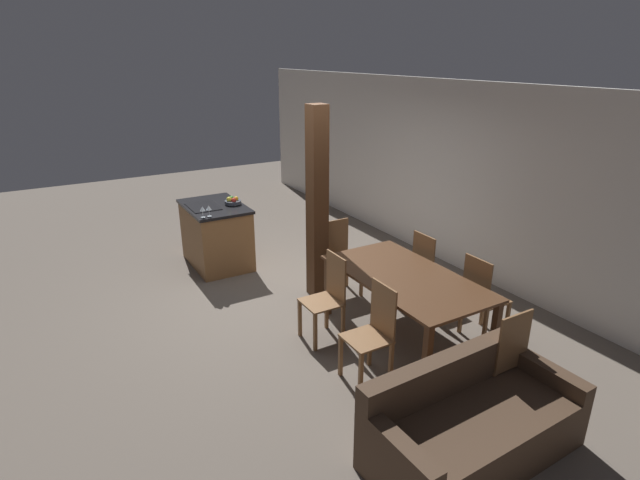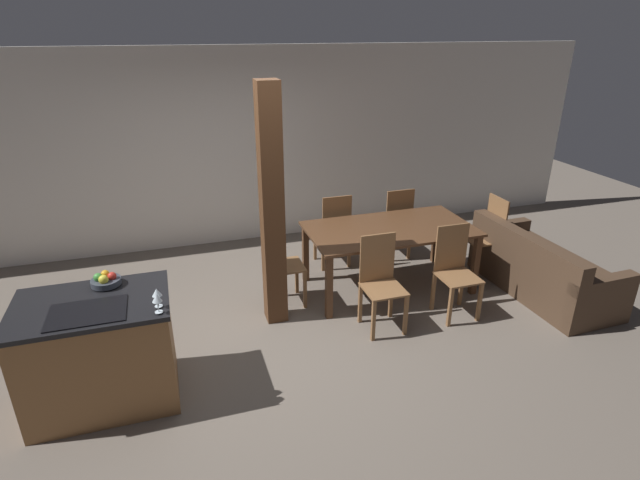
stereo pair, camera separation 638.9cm
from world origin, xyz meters
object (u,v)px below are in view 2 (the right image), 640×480
(dining_chair_far_left, at_px, (334,229))
(couch, at_px, (541,271))
(dining_chair_head_end, at_px, (278,263))
(dining_chair_foot_end, at_px, (487,234))
(kitchen_island, at_px, (100,352))
(dining_chair_far_right, at_px, (395,222))
(timber_post, at_px, (272,210))
(wine_glass_middle, at_px, (157,293))
(fruit_bowl, at_px, (105,280))
(dining_chair_near_left, at_px, (381,281))
(dining_chair_near_right, at_px, (455,270))
(dining_table, at_px, (390,235))
(wine_glass_near, at_px, (157,299))

(dining_chair_far_left, distance_m, couch, 2.53)
(dining_chair_head_end, height_order, dining_chair_foot_end, same)
(kitchen_island, xyz_separation_m, dining_chair_far_right, (3.52, 1.84, 0.04))
(timber_post, bearing_deg, wine_glass_middle, -136.91)
(fruit_bowl, height_order, dining_chair_near_left, fruit_bowl)
(wine_glass_middle, bearing_deg, dining_chair_head_end, 47.48)
(dining_chair_near_right, bearing_deg, couch, 3.99)
(kitchen_island, bearing_deg, dining_table, 19.68)
(timber_post, bearing_deg, couch, -6.71)
(dining_chair_near_left, relative_size, dining_chair_foot_end, 1.00)
(wine_glass_middle, relative_size, dining_table, 0.08)
(dining_table, distance_m, dining_chair_near_right, 0.87)
(dining_chair_near_right, distance_m, couch, 1.26)
(dining_chair_near_left, height_order, dining_chair_head_end, same)
(dining_chair_near_right, bearing_deg, dining_table, 120.32)
(dining_chair_far_left, height_order, dining_chair_far_right, same)
(dining_chair_near_right, bearing_deg, dining_chair_foot_end, 39.16)
(wine_glass_middle, xyz_separation_m, dining_table, (2.57, 1.34, -0.38))
(kitchen_island, height_order, dining_chair_head_end, dining_chair_head_end)
(dining_chair_near_right, bearing_deg, wine_glass_middle, -168.62)
(couch, bearing_deg, kitchen_island, 93.83)
(kitchen_island, distance_m, dining_chair_head_end, 2.07)
(wine_glass_near, bearing_deg, dining_chair_near_right, 13.00)
(kitchen_island, height_order, timber_post, timber_post)
(wine_glass_middle, distance_m, dining_chair_far_right, 3.70)
(kitchen_island, xyz_separation_m, dining_chair_near_left, (2.65, 0.36, 0.04))
(wine_glass_middle, relative_size, timber_post, 0.06)
(fruit_bowl, distance_m, wine_glass_near, 0.72)
(fruit_bowl, relative_size, dining_chair_near_right, 0.24)
(dining_chair_near_right, bearing_deg, fruit_bowl, -178.14)
(dining_chair_foot_end, bearing_deg, couch, 26.31)
(fruit_bowl, xyz_separation_m, timber_post, (1.54, 0.56, 0.25))
(wine_glass_middle, distance_m, timber_post, 1.56)
(kitchen_island, bearing_deg, dining_chair_near_left, 7.83)
(dining_chair_far_left, bearing_deg, wine_glass_near, 45.42)
(dining_chair_near_right, height_order, timber_post, timber_post)
(fruit_bowl, distance_m, dining_chair_near_right, 3.45)
(timber_post, bearing_deg, kitchen_island, -153.60)
(wine_glass_near, xyz_separation_m, dining_chair_head_end, (1.23, 1.43, -0.55))
(wine_glass_near, xyz_separation_m, dining_chair_far_left, (2.14, 2.17, -0.55))
(wine_glass_middle, xyz_separation_m, dining_chair_far_right, (3.00, 2.08, -0.55))
(dining_chair_far_left, xyz_separation_m, dining_chair_head_end, (-0.91, -0.74, 0.00))
(dining_table, height_order, dining_chair_foot_end, dining_chair_foot_end)
(dining_chair_near_right, height_order, dining_chair_far_left, same)
(couch, bearing_deg, dining_chair_far_left, 54.80)
(wine_glass_near, xyz_separation_m, wine_glass_middle, (0.00, 0.09, 0.00))
(wine_glass_near, xyz_separation_m, dining_chair_near_right, (3.00, 0.69, -0.55))
(fruit_bowl, relative_size, dining_chair_foot_end, 0.24)
(dining_chair_foot_end, bearing_deg, timber_post, -84.10)
(dining_table, bearing_deg, dining_chair_far_right, 59.68)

